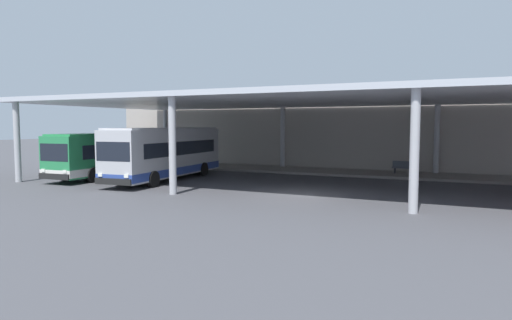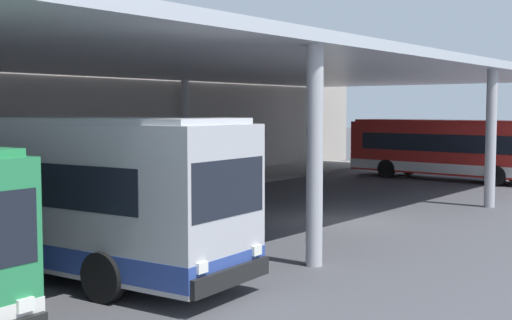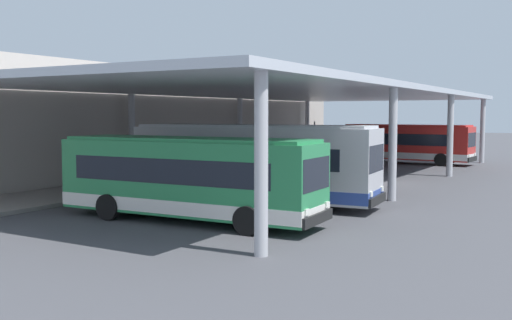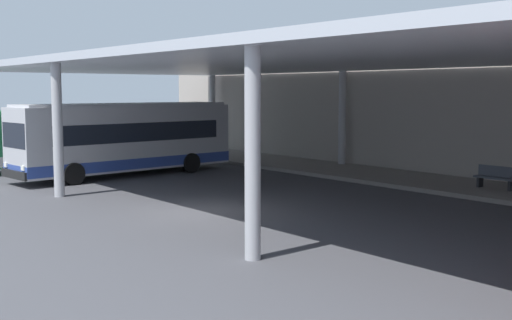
% 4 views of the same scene
% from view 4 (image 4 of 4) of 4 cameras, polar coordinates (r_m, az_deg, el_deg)
% --- Properties ---
extents(ground_plane, '(200.00, 200.00, 0.00)m').
position_cam_4_polar(ground_plane, '(22.65, -5.04, -4.55)').
color(ground_plane, '#47474C').
extents(platform_kerb, '(42.00, 4.50, 0.18)m').
position_cam_4_polar(platform_kerb, '(30.65, 13.57, -1.73)').
color(platform_kerb, gray).
rests_on(platform_kerb, ground).
extents(station_building_facade, '(48.00, 1.60, 7.05)m').
position_cam_4_polar(station_building_facade, '(33.02, 17.19, 4.70)').
color(station_building_facade, '#ADA399').
rests_on(station_building_facade, ground).
extents(canopy_shelter, '(40.00, 17.00, 5.55)m').
position_cam_4_polar(canopy_shelter, '(25.74, 5.21, 8.60)').
color(canopy_shelter, silver).
rests_on(canopy_shelter, ground).
extents(bus_nearest_bay, '(3.00, 10.62, 3.17)m').
position_cam_4_polar(bus_nearest_bay, '(36.96, -14.87, 1.98)').
color(bus_nearest_bay, '#28844C').
rests_on(bus_nearest_bay, ground).
extents(bus_second_bay, '(3.41, 11.49, 3.57)m').
position_cam_4_polar(bus_second_bay, '(32.59, -11.37, 1.87)').
color(bus_second_bay, '#B7B7BC').
rests_on(bus_second_bay, ground).
extents(bench_waiting, '(1.80, 0.45, 0.92)m').
position_cam_4_polar(bench_waiting, '(28.31, 20.35, -1.41)').
color(bench_waiting, '#4C515B').
rests_on(bench_waiting, platform_kerb).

